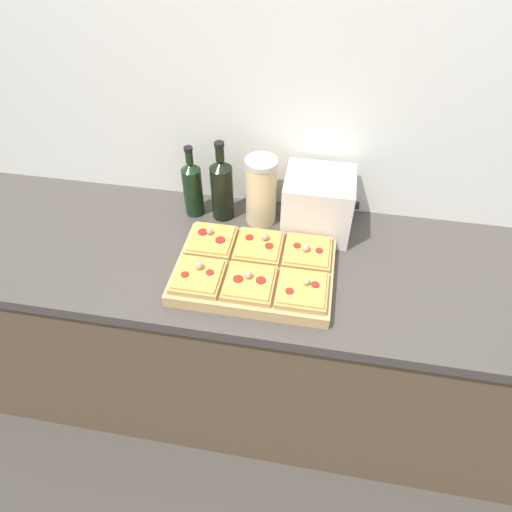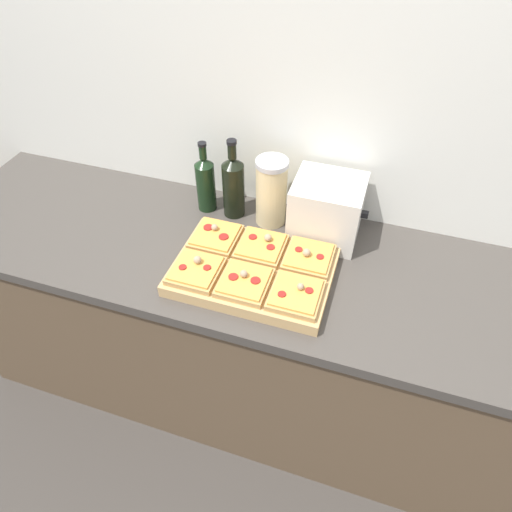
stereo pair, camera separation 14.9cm
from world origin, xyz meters
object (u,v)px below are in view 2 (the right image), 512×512
at_px(cutting_board, 253,271).
at_px(grain_jar_tall, 271,192).
at_px(wine_bottle, 233,185).
at_px(toaster_oven, 327,210).
at_px(olive_oil_bottle, 206,183).

xyz_separation_m(cutting_board, grain_jar_tall, (-0.03, 0.29, 0.11)).
height_order(cutting_board, wine_bottle, wine_bottle).
bearing_deg(toaster_oven, wine_bottle, 177.42).
xyz_separation_m(olive_oil_bottle, toaster_oven, (0.46, -0.02, -0.00)).
distance_m(wine_bottle, grain_jar_tall, 0.14).
xyz_separation_m(cutting_board, wine_bottle, (-0.17, 0.29, 0.11)).
height_order(olive_oil_bottle, grain_jar_tall, olive_oil_bottle).
bearing_deg(toaster_oven, cutting_board, -122.58).
distance_m(olive_oil_bottle, grain_jar_tall, 0.26).
bearing_deg(cutting_board, olive_oil_bottle, 133.99).
distance_m(cutting_board, grain_jar_tall, 0.32).
bearing_deg(wine_bottle, grain_jar_tall, -0.00).
height_order(cutting_board, toaster_oven, toaster_oven).
bearing_deg(olive_oil_bottle, cutting_board, -46.01).
relative_size(cutting_board, olive_oil_bottle, 1.81).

